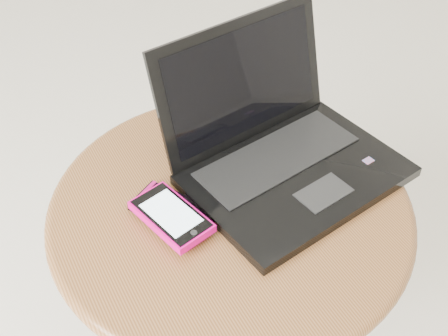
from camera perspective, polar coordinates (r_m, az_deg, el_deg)
table at (r=0.95m, az=0.61°, el=-7.31°), size 0.57×0.57×0.45m
laptop at (r=0.92m, az=5.65°, el=2.02°), size 0.37×0.33×0.21m
phone_black at (r=0.86m, az=-5.17°, el=-4.14°), size 0.12×0.14×0.01m
phone_pink at (r=0.84m, az=-5.29°, el=-4.81°), size 0.10×0.14×0.02m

